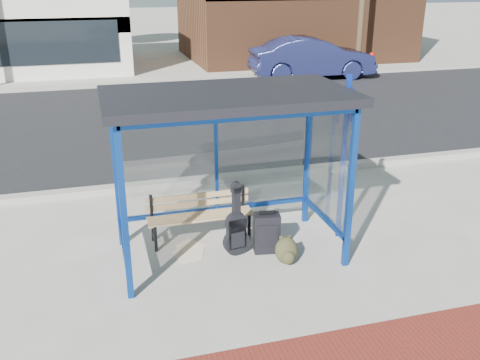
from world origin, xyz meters
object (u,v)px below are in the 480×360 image
object	(u,v)px
bench	(200,213)
backpack	(287,251)
parked_car	(312,58)
fire_hydrant	(371,60)
suitcase	(267,233)
guitar_bag	(236,230)

from	to	relation	value
bench	backpack	size ratio (longest dim) A/B	4.11
parked_car	fire_hydrant	distance (m)	3.30
suitcase	parked_car	bearing A→B (deg)	74.01
guitar_bag	fire_hydrant	distance (m)	16.84
suitcase	backpack	distance (m)	0.45
bench	suitcase	xyz separation A→B (m)	(0.86, -0.69, -0.13)
suitcase	fire_hydrant	xyz separation A→B (m)	(9.26, 13.80, 0.11)
suitcase	parked_car	size ratio (longest dim) A/B	0.14
suitcase	backpack	world-z (taller)	suitcase
bench	parked_car	distance (m)	14.01
backpack	parked_car	xyz separation A→B (m)	(5.96, 13.23, 0.60)
fire_hydrant	bench	bearing A→B (deg)	-127.65
bench	guitar_bag	xyz separation A→B (m)	(0.41, -0.64, -0.04)
bench	guitar_bag	world-z (taller)	guitar_bag
bench	suitcase	distance (m)	1.11
guitar_bag	suitcase	xyz separation A→B (m)	(0.45, -0.05, -0.09)
suitcase	bench	bearing A→B (deg)	150.92
parked_car	guitar_bag	bearing A→B (deg)	156.76
suitcase	fire_hydrant	size ratio (longest dim) A/B	0.87
parked_car	suitcase	bearing A→B (deg)	158.46
parked_car	backpack	bearing A→B (deg)	159.74
bench	parked_car	world-z (taller)	parked_car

